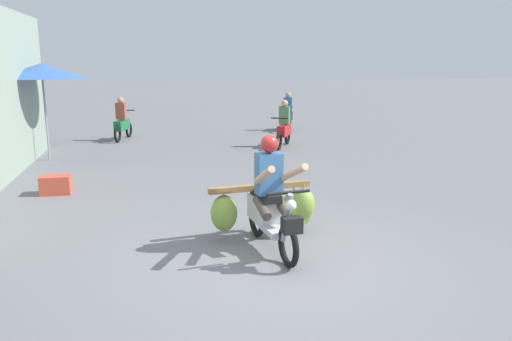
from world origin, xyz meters
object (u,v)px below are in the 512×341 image
object	(u,v)px
market_umbrella_near_shop	(42,71)
produce_crate	(56,185)
motorbike_main_loaded	(275,206)
motorbike_distant_ahead_left	(288,115)
motorbike_distant_ahead_right	(122,123)
motorbike_distant_far_ahead	(284,128)

from	to	relation	value
market_umbrella_near_shop	produce_crate	size ratio (longest dim) A/B	4.42
motorbike_main_loaded	motorbike_distant_ahead_left	size ratio (longest dim) A/B	1.16
motorbike_main_loaded	produce_crate	world-z (taller)	motorbike_main_loaded
motorbike_distant_ahead_right	produce_crate	bearing A→B (deg)	-98.08
motorbike_main_loaded	market_umbrella_near_shop	xyz separation A→B (m)	(-4.29, 7.05, 1.75)
motorbike_distant_ahead_left	motorbike_distant_ahead_right	xyz separation A→B (m)	(-5.88, -1.17, 0.00)
motorbike_main_loaded	produce_crate	bearing A→B (deg)	135.62
motorbike_main_loaded	market_umbrella_near_shop	bearing A→B (deg)	121.34
motorbike_distant_far_ahead	market_umbrella_near_shop	distance (m)	6.78
motorbike_distant_ahead_left	market_umbrella_near_shop	world-z (taller)	market_umbrella_near_shop
motorbike_main_loaded	produce_crate	size ratio (longest dim) A/B	3.14
motorbike_main_loaded	produce_crate	xyz separation A→B (m)	(-3.53, 3.45, -0.35)
motorbike_main_loaded	motorbike_distant_ahead_right	size ratio (longest dim) A/B	1.11
motorbike_main_loaded	motorbike_distant_ahead_left	world-z (taller)	motorbike_main_loaded
motorbike_distant_ahead_left	motorbike_distant_ahead_right	bearing A→B (deg)	-168.71
motorbike_main_loaded	market_umbrella_near_shop	world-z (taller)	market_umbrella_near_shop
motorbike_distant_far_ahead	market_umbrella_near_shop	world-z (taller)	market_umbrella_near_shop
motorbike_main_loaded	motorbike_distant_ahead_left	xyz separation A→B (m)	(3.30, 11.28, 0.04)
motorbike_distant_ahead_right	market_umbrella_near_shop	world-z (taller)	market_umbrella_near_shop
motorbike_distant_ahead_right	motorbike_distant_ahead_left	bearing A→B (deg)	11.29
motorbike_distant_ahead_left	produce_crate	size ratio (longest dim) A/B	2.71
motorbike_main_loaded	produce_crate	distance (m)	4.95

